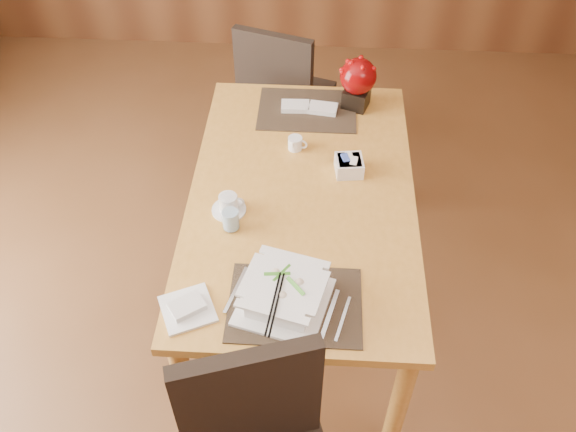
# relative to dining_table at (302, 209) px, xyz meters

# --- Properties ---
(ground) EXTENTS (6.00, 6.00, 0.00)m
(ground) POSITION_rel_dining_table_xyz_m (0.00, -0.60, -0.65)
(ground) COLOR brown
(ground) RESTS_ON ground
(dining_table) EXTENTS (0.90, 1.50, 0.75)m
(dining_table) POSITION_rel_dining_table_xyz_m (0.00, 0.00, 0.00)
(dining_table) COLOR gold
(dining_table) RESTS_ON ground
(placemat_near) EXTENTS (0.45, 0.33, 0.01)m
(placemat_near) POSITION_rel_dining_table_xyz_m (0.00, -0.55, 0.10)
(placemat_near) COLOR black
(placemat_near) RESTS_ON dining_table
(placemat_far) EXTENTS (0.45, 0.33, 0.01)m
(placemat_far) POSITION_rel_dining_table_xyz_m (0.00, 0.55, 0.10)
(placemat_far) COLOR black
(placemat_far) RESTS_ON dining_table
(soup_setting) EXTENTS (0.35, 0.35, 0.12)m
(soup_setting) POSITION_rel_dining_table_xyz_m (-0.04, -0.55, 0.15)
(soup_setting) COLOR white
(soup_setting) RESTS_ON dining_table
(coffee_cup) EXTENTS (0.13, 0.13, 0.08)m
(coffee_cup) POSITION_rel_dining_table_xyz_m (-0.28, -0.12, 0.13)
(coffee_cup) COLOR white
(coffee_cup) RESTS_ON dining_table
(water_glass) EXTENTS (0.09, 0.09, 0.16)m
(water_glass) POSITION_rel_dining_table_xyz_m (-0.26, -0.21, 0.18)
(water_glass) COLOR white
(water_glass) RESTS_ON dining_table
(creamer_jug) EXTENTS (0.10, 0.10, 0.06)m
(creamer_jug) POSITION_rel_dining_table_xyz_m (-0.04, 0.27, 0.13)
(creamer_jug) COLOR white
(creamer_jug) RESTS_ON dining_table
(sugar_caddy) EXTENTS (0.12, 0.12, 0.07)m
(sugar_caddy) POSITION_rel_dining_table_xyz_m (0.19, 0.14, 0.13)
(sugar_caddy) COLOR white
(sugar_caddy) RESTS_ON dining_table
(berry_decor) EXTENTS (0.17, 0.17, 0.24)m
(berry_decor) POSITION_rel_dining_table_xyz_m (0.22, 0.60, 0.24)
(berry_decor) COLOR black
(berry_decor) RESTS_ON dining_table
(napkins_far) EXTENTS (0.26, 0.11, 0.02)m
(napkins_far) POSITION_rel_dining_table_xyz_m (0.02, 0.55, 0.11)
(napkins_far) COLOR silver
(napkins_far) RESTS_ON dining_table
(bread_plate) EXTENTS (0.22, 0.22, 0.01)m
(bread_plate) POSITION_rel_dining_table_xyz_m (-0.36, -0.59, 0.10)
(bread_plate) COLOR white
(bread_plate) RESTS_ON dining_table
(far_chair) EXTENTS (0.55, 0.55, 0.94)m
(far_chair) POSITION_rel_dining_table_xyz_m (-0.15, 1.01, -0.13)
(far_chair) COLOR black
(far_chair) RESTS_ON ground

